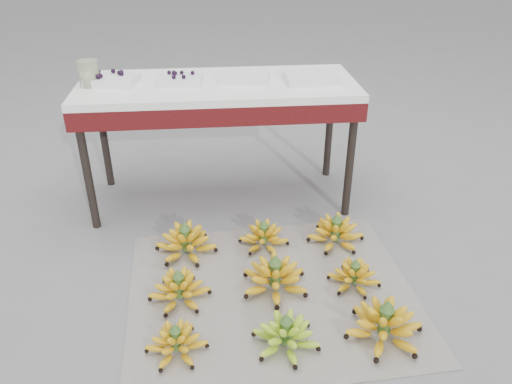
{
  "coord_description": "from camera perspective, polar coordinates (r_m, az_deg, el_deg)",
  "views": [
    {
      "loc": [
        -0.16,
        -1.62,
        1.48
      ],
      "look_at": [
        0.04,
        0.46,
        0.31
      ],
      "focal_mm": 35.0,
      "sensor_mm": 36.0,
      "label": 1
    }
  ],
  "objects": [
    {
      "name": "tray_far_left",
      "position": [
        2.75,
        -16.15,
        12.25
      ],
      "size": [
        0.28,
        0.23,
        0.07
      ],
      "color": "silver",
      "rests_on": "vendor_table"
    },
    {
      "name": "bunch_front_right",
      "position": [
        2.08,
        14.47,
        -14.48
      ],
      "size": [
        0.33,
        0.33,
        0.19
      ],
      "rotation": [
        0.0,
        0.0,
        -0.06
      ],
      "color": "gold",
      "rests_on": "newspaper_mat"
    },
    {
      "name": "bunch_front_center",
      "position": [
        2.0,
        3.42,
        -15.97
      ],
      "size": [
        0.35,
        0.35,
        0.16
      ],
      "rotation": [
        0.0,
        0.0,
        -0.43
      ],
      "color": "#7EB827",
      "rests_on": "newspaper_mat"
    },
    {
      "name": "tray_left",
      "position": [
        2.69,
        -8.68,
        12.59
      ],
      "size": [
        0.23,
        0.17,
        0.06
      ],
      "color": "silver",
      "rests_on": "vendor_table"
    },
    {
      "name": "bunch_back_center",
      "position": [
        2.52,
        0.9,
        -5.12
      ],
      "size": [
        0.29,
        0.29,
        0.15
      ],
      "rotation": [
        0.0,
        0.0,
        -0.2
      ],
      "color": "gold",
      "rests_on": "newspaper_mat"
    },
    {
      "name": "tray_right",
      "position": [
        2.71,
        -1.3,
        13.03
      ],
      "size": [
        0.28,
        0.23,
        0.04
      ],
      "color": "silver",
      "rests_on": "vendor_table"
    },
    {
      "name": "bunch_back_left",
      "position": [
        2.48,
        -8.01,
        -5.71
      ],
      "size": [
        0.37,
        0.37,
        0.18
      ],
      "rotation": [
        0.0,
        0.0,
        -0.31
      ],
      "color": "gold",
      "rests_on": "newspaper_mat"
    },
    {
      "name": "bunch_mid_center",
      "position": [
        2.24,
        2.17,
        -9.71
      ],
      "size": [
        0.34,
        0.34,
        0.19
      ],
      "rotation": [
        0.0,
        0.0,
        0.13
      ],
      "color": "gold",
      "rests_on": "newspaper_mat"
    },
    {
      "name": "bunch_mid_right",
      "position": [
        2.31,
        11.16,
        -9.38
      ],
      "size": [
        0.31,
        0.31,
        0.14
      ],
      "rotation": [
        0.0,
        0.0,
        -0.43
      ],
      "color": "gold",
      "rests_on": "newspaper_mat"
    },
    {
      "name": "tray_far_right",
      "position": [
        2.7,
        6.32,
        12.88
      ],
      "size": [
        0.28,
        0.21,
        0.04
      ],
      "color": "silver",
      "rests_on": "vendor_table"
    },
    {
      "name": "vendor_table",
      "position": [
        2.71,
        -4.36,
        10.77
      ],
      "size": [
        1.46,
        0.58,
        0.7
      ],
      "color": "black",
      "rests_on": "ground"
    },
    {
      "name": "bunch_back_right",
      "position": [
        2.56,
        9.1,
        -4.6
      ],
      "size": [
        0.32,
        0.32,
        0.17
      ],
      "rotation": [
        0.0,
        0.0,
        -0.15
      ],
      "color": "gold",
      "rests_on": "newspaper_mat"
    },
    {
      "name": "bunch_front_left",
      "position": [
        2.0,
        -9.09,
        -16.59
      ],
      "size": [
        0.28,
        0.28,
        0.14
      ],
      "rotation": [
        0.0,
        0.0,
        -0.2
      ],
      "color": "gold",
      "rests_on": "newspaper_mat"
    },
    {
      "name": "glass_jar",
      "position": [
        2.74,
        -18.57,
        12.73
      ],
      "size": [
        0.13,
        0.13,
        0.13
      ],
      "primitive_type": "cylinder",
      "rotation": [
        0.0,
        0.0,
        -0.34
      ],
      "color": "beige",
      "rests_on": "vendor_table"
    },
    {
      "name": "ground",
      "position": [
        2.2,
        0.15,
        -13.0
      ],
      "size": [
        60.0,
        60.0,
        0.0
      ],
      "primitive_type": "plane",
      "color": "slate",
      "rests_on": "ground"
    },
    {
      "name": "newspaper_mat",
      "position": [
        2.26,
        1.79,
        -11.47
      ],
      "size": [
        1.3,
        1.12,
        0.01
      ],
      "primitive_type": "cube",
      "rotation": [
        0.0,
        0.0,
        0.05
      ],
      "color": "beige",
      "rests_on": "ground"
    },
    {
      "name": "bunch_mid_left",
      "position": [
        2.22,
        -8.75,
        -10.92
      ],
      "size": [
        0.27,
        0.27,
        0.16
      ],
      "rotation": [
        0.0,
        0.0,
        -0.03
      ],
      "color": "gold",
      "rests_on": "newspaper_mat"
    }
  ]
}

